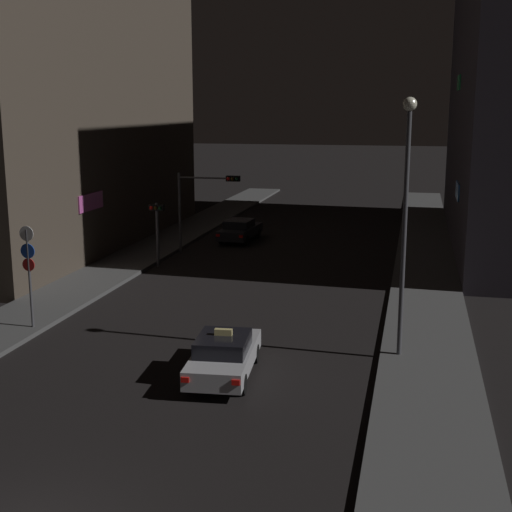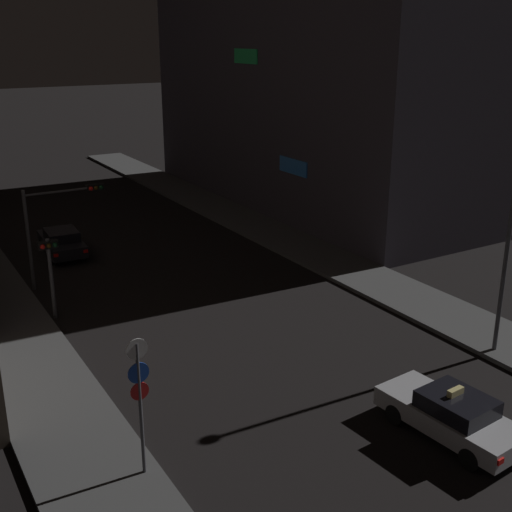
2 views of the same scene
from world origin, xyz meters
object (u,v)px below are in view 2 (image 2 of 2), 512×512
Objects in this scene: traffic_light_left_kerb at (50,262)px; sign_pole_left at (140,393)px; taxi at (451,415)px; street_lamp_near_block at (512,208)px; traffic_light_overhead at (59,214)px; far_car at (62,242)px.

traffic_light_left_kerb is 0.88× the size of sign_pole_left.
street_lamp_near_block is at bearing 28.30° from taxi.
street_lamp_near_block is (11.72, -15.40, 2.14)m from traffic_light_overhead.
taxi is at bearing -71.04° from traffic_light_overhead.
traffic_light_left_kerb is 11.74m from sign_pole_left.
street_lamp_near_block is at bearing -61.71° from far_car.
far_car is at bearing 80.75° from sign_pole_left.
sign_pole_left reaches higher than traffic_light_left_kerb.
sign_pole_left is at bearing -97.96° from traffic_light_overhead.
taxi is at bearing -61.98° from traffic_light_left_kerb.
far_car is 1.31× the size of traffic_light_left_kerb.
taxi is 19.57m from traffic_light_overhead.
street_lamp_near_block is at bearing -41.48° from traffic_light_left_kerb.
sign_pole_left is at bearing -179.75° from street_lamp_near_block.
traffic_light_left_kerb is 0.40× the size of street_lamp_near_block.
traffic_light_overhead is at bearing 108.96° from taxi.
street_lamp_near_block reaches higher than traffic_light_overhead.
taxi is 9.12m from sign_pole_left.
street_lamp_near_block reaches higher than sign_pole_left.
sign_pole_left is (-0.70, -11.72, 0.07)m from traffic_light_left_kerb.
taxi reaches higher than far_car.
traffic_light_overhead is 0.55× the size of street_lamp_near_block.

